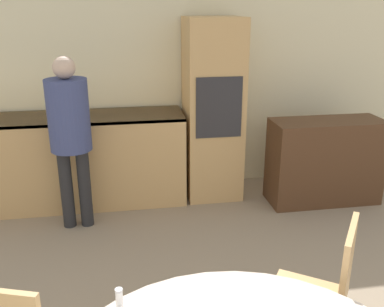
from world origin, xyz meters
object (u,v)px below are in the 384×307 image
at_px(chair_far_right, 324,293).
at_px(person_standing, 70,126).
at_px(oven_unit, 213,110).
at_px(sideboard, 325,161).

xyz_separation_m(chair_far_right, person_standing, (-1.47, 1.98, 0.44)).
distance_m(oven_unit, person_standing, 1.49).
xyz_separation_m(sideboard, chair_far_right, (-1.04, -2.12, 0.09)).
bearing_deg(sideboard, person_standing, -176.76).
bearing_deg(chair_far_right, sideboard, -170.93).
bearing_deg(chair_far_right, oven_unit, -143.07).
height_order(oven_unit, person_standing, oven_unit).
distance_m(oven_unit, chair_far_right, 2.54).
bearing_deg(sideboard, chair_far_right, -116.06).
xyz_separation_m(oven_unit, sideboard, (1.12, -0.39, -0.50)).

